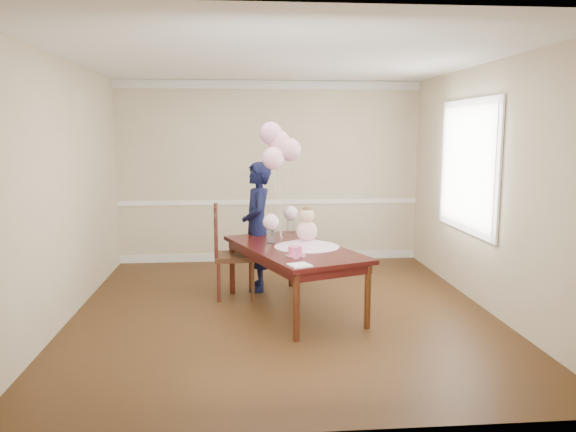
{
  "coord_description": "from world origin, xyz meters",
  "views": [
    {
      "loc": [
        -0.45,
        -5.9,
        1.95
      ],
      "look_at": [
        0.06,
        0.07,
        1.05
      ],
      "focal_mm": 35.0,
      "sensor_mm": 36.0,
      "label": 1
    }
  ],
  "objects_px": {
    "woman": "(257,227)",
    "birthday_cake": "(295,251)",
    "dining_chair_seat": "(235,256)",
    "dining_table_top": "(293,249)"
  },
  "relations": [
    {
      "from": "woman",
      "to": "birthday_cake",
      "type": "bearing_deg",
      "value": 12.41
    },
    {
      "from": "dining_chair_seat",
      "to": "woman",
      "type": "bearing_deg",
      "value": 43.54
    },
    {
      "from": "birthday_cake",
      "to": "woman",
      "type": "height_order",
      "value": "woman"
    },
    {
      "from": "birthday_cake",
      "to": "dining_chair_seat",
      "type": "distance_m",
      "value": 1.22
    },
    {
      "from": "birthday_cake",
      "to": "dining_chair_seat",
      "type": "bearing_deg",
      "value": 121.37
    },
    {
      "from": "dining_table_top",
      "to": "dining_chair_seat",
      "type": "xyz_separation_m",
      "value": [
        -0.64,
        0.55,
        -0.2
      ]
    },
    {
      "from": "dining_table_top",
      "to": "woman",
      "type": "relative_size",
      "value": 1.19
    },
    {
      "from": "woman",
      "to": "dining_table_top",
      "type": "bearing_deg",
      "value": 21.41
    },
    {
      "from": "dining_chair_seat",
      "to": "woman",
      "type": "distance_m",
      "value": 0.5
    },
    {
      "from": "dining_table_top",
      "to": "woman",
      "type": "height_order",
      "value": "woman"
    }
  ]
}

